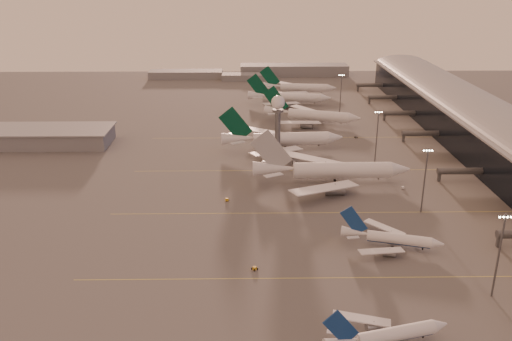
{
  "coord_description": "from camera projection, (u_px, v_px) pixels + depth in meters",
  "views": [
    {
      "loc": [
        -9.06,
        -126.86,
        84.87
      ],
      "look_at": [
        -5.99,
        73.99,
        9.75
      ],
      "focal_mm": 38.0,
      "sensor_mm": 36.0,
      "label": 1
    }
  ],
  "objects": [
    {
      "name": "narrowbody_mid",
      "position": [
        391.0,
        240.0,
        174.84
      ],
      "size": [
        32.45,
        25.52,
        13.02
      ],
      "color": "white",
      "rests_on": "ground"
    },
    {
      "name": "greentail_d",
      "position": [
        299.0,
        89.0,
        388.62
      ],
      "size": [
        54.88,
        44.11,
        19.95
      ],
      "color": "white",
      "rests_on": "ground"
    },
    {
      "name": "distant_horizon",
      "position": [
        262.0,
        72.0,
        451.85
      ],
      "size": [
        165.0,
        37.5,
        9.0
      ],
      "color": "slate",
      "rests_on": "ground"
    },
    {
      "name": "taxiway_markings",
      "position": [
        353.0,
        211.0,
        201.54
      ],
      "size": [
        180.0,
        185.25,
        0.02
      ],
      "color": "#E1D04F",
      "rests_on": "ground"
    },
    {
      "name": "gsv_truck_c",
      "position": [
        228.0,
        198.0,
        210.07
      ],
      "size": [
        6.46,
        3.72,
        2.46
      ],
      "color": "#C69317",
      "rests_on": "ground"
    },
    {
      "name": "mast_c",
      "position": [
        377.0,
        134.0,
        247.59
      ],
      "size": [
        3.6,
        0.56,
        25.0
      ],
      "color": "#4F5156",
      "rests_on": "ground"
    },
    {
      "name": "mast_d",
      "position": [
        341.0,
        92.0,
        331.85
      ],
      "size": [
        3.6,
        0.56,
        25.0
      ],
      "color": "#4F5156",
      "rests_on": "ground"
    },
    {
      "name": "gsv_tug_far",
      "position": [
        294.0,
        163.0,
        250.57
      ],
      "size": [
        2.69,
        4.05,
        1.09
      ],
      "color": "silver",
      "rests_on": "ground"
    },
    {
      "name": "widebody_white",
      "position": [
        332.0,
        174.0,
        227.11
      ],
      "size": [
        67.12,
        53.78,
        23.61
      ],
      "color": "white",
      "rests_on": "ground"
    },
    {
      "name": "greentail_a",
      "position": [
        283.0,
        142.0,
        269.44
      ],
      "size": [
        61.9,
        49.85,
        22.48
      ],
      "color": "white",
      "rests_on": "ground"
    },
    {
      "name": "gsv_tug_hangar",
      "position": [
        356.0,
        137.0,
        288.52
      ],
      "size": [
        3.47,
        2.38,
        0.92
      ],
      "color": "#525557",
      "rests_on": "ground"
    },
    {
      "name": "narrowbody_near",
      "position": [
        387.0,
        337.0,
        128.6
      ],
      "size": [
        32.45,
        25.56,
        12.95
      ],
      "color": "white",
      "rests_on": "ground"
    },
    {
      "name": "gsv_truck_b",
      "position": [
        413.0,
        238.0,
        178.93
      ],
      "size": [
        5.74,
        2.51,
        2.25
      ],
      "color": "#C69317",
      "rests_on": "ground"
    },
    {
      "name": "greentail_b",
      "position": [
        312.0,
        117.0,
        314.5
      ],
      "size": [
        55.77,
        44.34,
        20.95
      ],
      "color": "white",
      "rests_on": "ground"
    },
    {
      "name": "hangar",
      "position": [
        31.0,
        136.0,
        276.55
      ],
      "size": [
        82.0,
        27.0,
        8.5
      ],
      "color": "slate",
      "rests_on": "ground"
    },
    {
      "name": "gsv_tug_mid",
      "position": [
        255.0,
        268.0,
        162.23
      ],
      "size": [
        3.7,
        3.93,
        0.97
      ],
      "color": "#C69317",
      "rests_on": "ground"
    },
    {
      "name": "greentail_c",
      "position": [
        290.0,
        99.0,
        358.61
      ],
      "size": [
        55.73,
        44.77,
        20.27
      ],
      "color": "white",
      "rests_on": "ground"
    },
    {
      "name": "radar_tower",
      "position": [
        278.0,
        114.0,
        253.79
      ],
      "size": [
        6.4,
        6.4,
        31.1
      ],
      "color": "#4F5156",
      "rests_on": "ground"
    },
    {
      "name": "mast_a",
      "position": [
        499.0,
        252.0,
        144.69
      ],
      "size": [
        3.6,
        0.56,
        25.0
      ],
      "color": "#4F5156",
      "rests_on": "ground"
    },
    {
      "name": "gsv_catering_b",
      "position": [
        404.0,
        184.0,
        221.33
      ],
      "size": [
        5.29,
        2.66,
        4.27
      ],
      "color": "silver",
      "rests_on": "ground"
    },
    {
      "name": "ground",
      "position": [
        282.0,
        298.0,
        148.67
      ],
      "size": [
        700.0,
        700.0,
        0.0
      ],
      "primitive_type": "plane",
      "color": "#545252",
      "rests_on": "ground"
    },
    {
      "name": "terminal",
      "position": [
        501.0,
        140.0,
        249.64
      ],
      "size": [
        57.0,
        362.0,
        23.04
      ],
      "color": "black",
      "rests_on": "ground"
    },
    {
      "name": "mast_b",
      "position": [
        425.0,
        178.0,
        196.16
      ],
      "size": [
        3.6,
        0.56,
        25.0
      ],
      "color": "#4F5156",
      "rests_on": "ground"
    }
  ]
}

